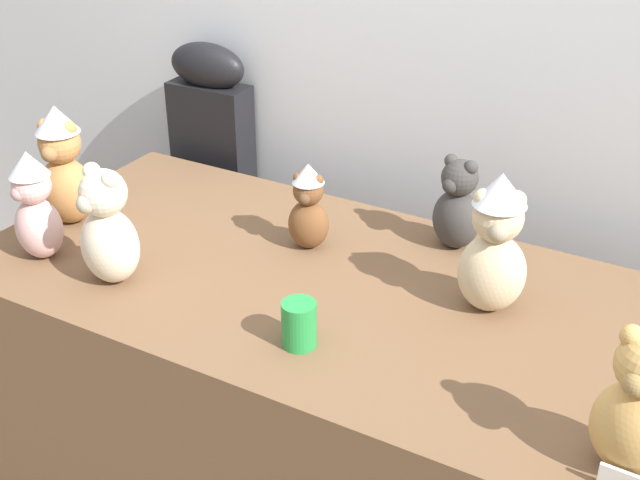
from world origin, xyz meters
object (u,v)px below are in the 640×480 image
Objects in this scene: teddy_bear_charcoal at (457,206)px; instrument_case at (216,190)px; display_table at (320,390)px; teddy_bear_honey at (637,409)px; party_cup_green at (299,324)px; teddy_bear_blush at (36,206)px; teddy_bear_chestnut at (308,207)px; teddy_bear_caramel at (63,167)px; teddy_bear_sand at (495,245)px; teddy_bear_cream at (108,229)px.

instrument_case is at bearing -179.88° from teddy_bear_charcoal.
display_table is 6.06× the size of teddy_bear_honey.
party_cup_green is at bearing -88.82° from teddy_bear_charcoal.
teddy_bear_honey is at bearing -33.33° from teddy_bear_charcoal.
teddy_bear_charcoal is (0.94, 0.59, -0.03)m from teddy_bear_blush.
teddy_bear_chestnut is 0.40m from teddy_bear_charcoal.
teddy_bear_caramel is 0.98× the size of teddy_bear_sand.
teddy_bear_blush is 0.20m from teddy_bear_caramel.
teddy_bear_chestnut is at bearing 5.05° from teddy_bear_caramel.
instrument_case is at bearing 142.35° from display_table.
teddy_bear_charcoal is (0.23, 0.34, 0.47)m from display_table.
party_cup_green is at bearing -45.83° from instrument_case.
teddy_bear_chestnut is at bearing 129.24° from display_table.
teddy_bear_chestnut is at bearing 117.44° from party_cup_green.
teddy_bear_sand reaches higher than teddy_bear_chestnut.
instrument_case is at bearing 131.75° from teddy_bear_chestnut.
teddy_bear_honey reaches higher than display_table.
teddy_bear_caramel is (-1.60, 0.23, 0.03)m from teddy_bear_honey.
teddy_bear_honey reaches higher than teddy_bear_chestnut.
teddy_bear_honey is at bearing 8.90° from teddy_bear_cream.
teddy_bear_sand is 0.31m from teddy_bear_charcoal.
teddy_bear_chestnut is (-0.93, 0.44, -0.02)m from teddy_bear_honey.
teddy_bear_blush reaches higher than party_cup_green.
teddy_bear_caramel is at bearing 166.79° from teddy_bear_sand.
teddy_bear_sand is at bearing 145.62° from teddy_bear_honey.
instrument_case is 1.05m from teddy_bear_charcoal.
instrument_case is 4.09× the size of teddy_bear_charcoal.
teddy_bear_sand is (0.41, 0.09, 0.53)m from display_table.
instrument_case is 3.06× the size of teddy_bear_caramel.
display_table is at bearing -7.30° from teddy_bear_caramel.
teddy_bear_blush is 0.81m from party_cup_green.
teddy_bear_caramel is (-0.08, 0.18, 0.02)m from teddy_bear_blush.
instrument_case is at bearing 160.42° from teddy_bear_honey.
teddy_bear_caramel is at bearing 161.38° from teddy_bear_cream.
teddy_bear_blush is at bearing -87.82° from instrument_case.
party_cup_green is (-0.14, -0.60, -0.07)m from teddy_bear_charcoal.
teddy_bear_cream is 0.91m from teddy_bear_charcoal.
teddy_bear_sand reaches higher than teddy_bear_blush.
teddy_bear_honey is 1.23× the size of teddy_bear_chestnut.
teddy_bear_chestnut is at bearing 164.48° from teddy_bear_honey.
teddy_bear_blush is 2.74× the size of party_cup_green.
teddy_bear_chestnut is at bearing 42.07° from teddy_bear_blush.
party_cup_green is at bearing -76.21° from teddy_bear_chestnut.
instrument_case is 3.55× the size of teddy_bear_blush.
instrument_case is 1.21m from party_cup_green.
teddy_bear_honey reaches higher than teddy_bear_blush.
teddy_bear_blush is 1.53m from teddy_bear_honey.
display_table is at bearing 171.93° from teddy_bear_sand.
display_table is 7.44× the size of teddy_bear_chestnut.
teddy_bear_caramel reaches higher than display_table.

